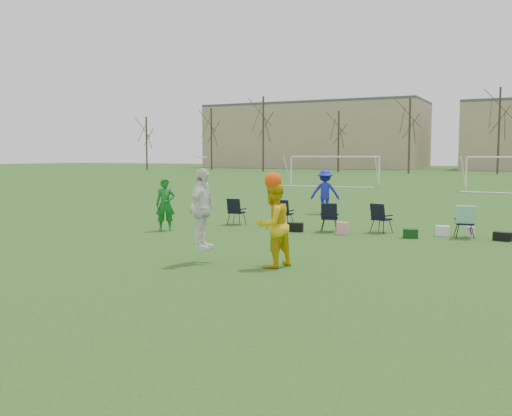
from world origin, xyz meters
The scene contains 7 objects.
ground centered at (0.00, 0.00, 0.00)m, with size 260.00×260.00×0.00m, color #264F18.
fielder_green_near centered at (-6.26, 5.36, 0.89)m, with size 0.65×0.43×1.78m, color #136E21.
fielder_blue centered at (-3.34, 13.07, 0.96)m, with size 1.24×0.71×1.92m, color #1822B4.
center_contest centered at (-1.12, 1.17, 1.13)m, with size 2.51×1.47×2.52m.
sideline_setup centered at (0.74, 7.98, 0.53)m, with size 10.71×1.80×1.81m.
goal_left centered at (-10.00, 34.00, 1.92)m, with size 7.39×0.76×2.46m.
tree_line centered at (0.24, 69.85, 5.09)m, with size 110.28×3.28×11.40m.
Camera 1 is at (4.97, -10.39, 2.56)m, focal length 40.00 mm.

